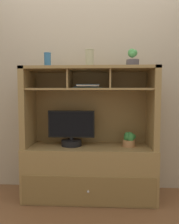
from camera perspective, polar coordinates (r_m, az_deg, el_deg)
floor_plane at (r=2.61m, az=-0.00°, el=-21.22°), size 6.00×6.00×0.02m
back_wall at (r=2.63m, az=0.31°, el=10.59°), size 6.00×0.02×2.80m
media_console at (r=2.45m, az=0.01°, el=-11.59°), size 1.40×0.51×1.41m
tv_monitor at (r=2.40m, az=-4.75°, el=-5.02°), size 0.50×0.22×0.38m
potted_orchid at (r=2.42m, az=10.19°, el=-7.09°), size 0.15×0.15×0.16m
magazine_stack_left at (r=2.38m, az=-0.59°, el=6.60°), size 0.32×0.30×0.04m
potted_succulent at (r=2.41m, az=11.14°, el=13.14°), size 0.15×0.15×0.20m
ceramic_vase at (r=2.39m, az=0.01°, el=13.75°), size 0.09×0.09×0.19m
accent_vase at (r=2.46m, az=-10.87°, el=13.05°), size 0.07×0.07×0.16m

